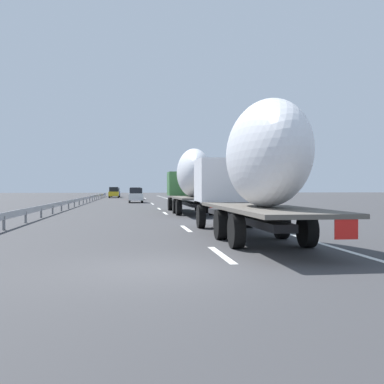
# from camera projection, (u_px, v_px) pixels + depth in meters

# --- Properties ---
(ground_plane) EXTENTS (260.00, 260.00, 0.00)m
(ground_plane) POSITION_uv_depth(u_px,v_px,m) (137.00, 205.00, 49.81)
(ground_plane) COLOR #38383A
(lane_stripe_0) EXTENTS (3.20, 0.20, 0.01)m
(lane_stripe_0) POSITION_uv_depth(u_px,v_px,m) (221.00, 255.00, 12.38)
(lane_stripe_0) COLOR white
(lane_stripe_0) RESTS_ON ground_plane
(lane_stripe_1) EXTENTS (3.20, 0.20, 0.01)m
(lane_stripe_1) POSITION_uv_depth(u_px,v_px,m) (186.00, 229.00, 20.33)
(lane_stripe_1) COLOR white
(lane_stripe_1) RESTS_ON ground_plane
(lane_stripe_2) EXTENTS (3.20, 0.20, 0.01)m
(lane_stripe_2) POSITION_uv_depth(u_px,v_px,m) (165.00, 213.00, 32.77)
(lane_stripe_2) COLOR white
(lane_stripe_2) RESTS_ON ground_plane
(lane_stripe_3) EXTENTS (3.20, 0.20, 0.01)m
(lane_stripe_3) POSITION_uv_depth(u_px,v_px,m) (159.00, 209.00, 39.99)
(lane_stripe_3) COLOR white
(lane_stripe_3) RESTS_ON ground_plane
(lane_stripe_4) EXTENTS (3.20, 0.20, 0.01)m
(lane_stripe_4) POSITION_uv_depth(u_px,v_px,m) (153.00, 204.00, 51.71)
(lane_stripe_4) COLOR white
(lane_stripe_4) RESTS_ON ground_plane
(lane_stripe_5) EXTENTS (3.20, 0.20, 0.01)m
(lane_stripe_5) POSITION_uv_depth(u_px,v_px,m) (152.00, 203.00, 53.91)
(lane_stripe_5) COLOR white
(lane_stripe_5) RESTS_ON ground_plane
(lane_stripe_6) EXTENTS (3.20, 0.20, 0.01)m
(lane_stripe_6) POSITION_uv_depth(u_px,v_px,m) (146.00, 199.00, 77.14)
(lane_stripe_6) COLOR white
(lane_stripe_6) RESTS_ON ground_plane
(lane_stripe_7) EXTENTS (3.20, 0.20, 0.01)m
(lane_stripe_7) POSITION_uv_depth(u_px,v_px,m) (145.00, 198.00, 82.74)
(lane_stripe_7) COLOR white
(lane_stripe_7) RESTS_ON ground_plane
(lane_stripe_8) EXTENTS (3.20, 0.20, 0.01)m
(lane_stripe_8) POSITION_uv_depth(u_px,v_px,m) (143.00, 197.00, 96.15)
(lane_stripe_8) COLOR white
(lane_stripe_8) RESTS_ON ground_plane
(lane_stripe_9) EXTENTS (3.20, 0.20, 0.01)m
(lane_stripe_9) POSITION_uv_depth(u_px,v_px,m) (143.00, 197.00, 95.39)
(lane_stripe_9) COLOR white
(lane_stripe_9) RESTS_ON ground_plane
(edge_line_right) EXTENTS (110.00, 0.20, 0.01)m
(edge_line_right) POSITION_uv_depth(u_px,v_px,m) (182.00, 203.00, 55.49)
(edge_line_right) COLOR white
(edge_line_right) RESTS_ON ground_plane
(truck_lead) EXTENTS (12.57, 2.55, 4.47)m
(truck_lead) POSITION_uv_depth(u_px,v_px,m) (191.00, 178.00, 32.50)
(truck_lead) COLOR #387038
(truck_lead) RESTS_ON ground_plane
(truck_trailing) EXTENTS (12.88, 2.55, 4.56)m
(truck_trailing) POSITION_uv_depth(u_px,v_px,m) (254.00, 167.00, 15.87)
(truck_trailing) COLOR silver
(truck_trailing) RESTS_ON ground_plane
(car_blue_sedan) EXTENTS (4.36, 1.79, 1.85)m
(car_blue_sedan) POSITION_uv_depth(u_px,v_px,m) (116.00, 192.00, 93.37)
(car_blue_sedan) COLOR #28479E
(car_blue_sedan) RESTS_ON ground_plane
(car_red_compact) EXTENTS (4.64, 1.79, 1.89)m
(car_red_compact) POSITION_uv_depth(u_px,v_px,m) (135.00, 194.00, 71.46)
(car_red_compact) COLOR red
(car_red_compact) RESTS_ON ground_plane
(car_white_van) EXTENTS (4.46, 1.75, 1.82)m
(car_white_van) POSITION_uv_depth(u_px,v_px,m) (136.00, 195.00, 56.75)
(car_white_van) COLOR white
(car_white_van) RESTS_ON ground_plane
(car_yellow_coupe) EXTENTS (4.55, 1.86, 1.99)m
(car_yellow_coupe) POSITION_uv_depth(u_px,v_px,m) (114.00, 192.00, 85.21)
(car_yellow_coupe) COLOR gold
(car_yellow_coupe) RESTS_ON ground_plane
(road_sign) EXTENTS (0.10, 0.90, 3.44)m
(road_sign) POSITION_uv_depth(u_px,v_px,m) (200.00, 183.00, 49.31)
(road_sign) COLOR gray
(road_sign) RESTS_ON ground_plane
(tree_0) EXTENTS (2.94, 2.94, 5.44)m
(tree_0) POSITION_uv_depth(u_px,v_px,m) (247.00, 175.00, 53.75)
(tree_0) COLOR #472D19
(tree_0) RESTS_ON ground_plane
(tree_1) EXTENTS (3.03, 3.03, 7.08)m
(tree_1) POSITION_uv_depth(u_px,v_px,m) (269.00, 157.00, 39.28)
(tree_1) COLOR #472D19
(tree_1) RESTS_ON ground_plane
(tree_2) EXTENTS (2.78, 2.78, 6.40)m
(tree_2) POSITION_uv_depth(u_px,v_px,m) (213.00, 174.00, 75.18)
(tree_2) COLOR #472D19
(tree_2) RESTS_ON ground_plane
(guardrail_median) EXTENTS (94.00, 0.10, 0.76)m
(guardrail_median) POSITION_uv_depth(u_px,v_px,m) (83.00, 199.00, 51.99)
(guardrail_median) COLOR #9EA0A5
(guardrail_median) RESTS_ON ground_plane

